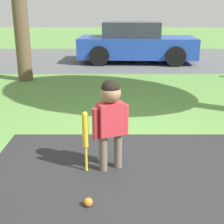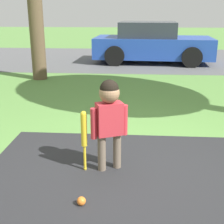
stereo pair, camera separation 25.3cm
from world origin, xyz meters
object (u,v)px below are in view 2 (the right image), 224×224
object	(u,v)px
baseball_bat	(84,133)
child	(109,113)
sports_ball	(81,201)
parked_car	(152,43)

from	to	relation	value
baseball_bat	child	bearing A→B (deg)	10.27
baseball_bat	sports_ball	distance (m)	0.80
sports_ball	parked_car	xyz separation A→B (m)	(1.05, 8.56, 0.61)
child	baseball_bat	world-z (taller)	child
child	sports_ball	distance (m)	1.00
child	sports_ball	xyz separation A→B (m)	(-0.21, -0.73, -0.65)
baseball_bat	parked_car	distance (m)	7.96
baseball_bat	parked_car	xyz separation A→B (m)	(1.12, 7.88, 0.18)
sports_ball	parked_car	bearing A→B (deg)	83.02
child	sports_ball	size ratio (longest dim) A/B	12.36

